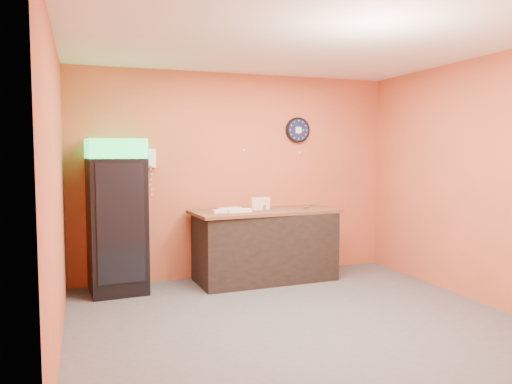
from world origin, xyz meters
name	(u,v)px	position (x,y,z in m)	size (l,w,h in m)	color
floor	(294,319)	(0.00, 0.00, 0.00)	(4.50, 4.50, 0.00)	#47474C
back_wall	(237,175)	(0.00, 2.00, 1.40)	(4.50, 0.02, 2.80)	#DA5A3D
left_wall	(56,190)	(-2.25, 0.00, 1.40)	(0.02, 4.00, 2.80)	#DA5A3D
right_wall	(473,180)	(2.25, 0.00, 1.40)	(0.02, 4.00, 2.80)	#DA5A3D
ceiling	(296,43)	(0.00, 0.00, 2.80)	(4.50, 4.00, 0.02)	white
beverage_cooler	(117,218)	(-1.65, 1.61, 0.92)	(0.71, 0.72, 1.88)	black
prep_counter	(265,246)	(0.27, 1.59, 0.46)	(1.83, 0.81, 0.91)	black
wall_clock	(298,130)	(0.91, 1.97, 2.04)	(0.36, 0.06, 0.36)	black
wall_phone	(150,158)	(-1.19, 1.95, 1.65)	(0.13, 0.11, 0.24)	white
butcher_paper	(265,211)	(0.27, 1.59, 0.93)	(1.95, 0.84, 0.04)	brown
sub_roll_stack	(260,204)	(0.21, 1.63, 1.03)	(0.26, 0.11, 0.16)	beige
wrapped_sandwich_left	(223,211)	(-0.35, 1.47, 0.97)	(0.27, 0.11, 0.04)	silver
wrapped_sandwich_mid	(239,211)	(-0.14, 1.45, 0.98)	(0.31, 0.12, 0.04)	silver
wrapped_sandwich_right	(229,209)	(-0.22, 1.63, 0.98)	(0.31, 0.12, 0.04)	silver
kitchen_tool	(264,207)	(0.26, 1.61, 0.99)	(0.07, 0.07, 0.07)	silver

